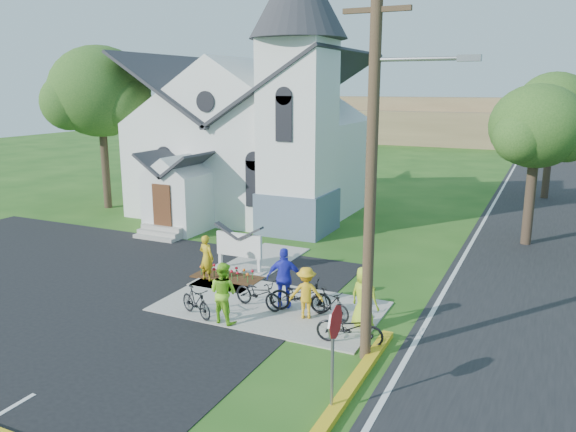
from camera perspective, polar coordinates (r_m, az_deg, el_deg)
The scene contains 23 objects.
ground at distance 18.52m, azimuth -6.71°, elevation -8.95°, with size 120.00×120.00×0.00m, color #235016.
parking_lot at distance 21.61m, azimuth -25.76°, elevation -6.92°, with size 20.00×16.00×0.02m, color black.
road at distance 30.30m, azimuth 26.07°, elevation -1.48°, with size 8.00×90.00×0.02m, color black.
sidewalk at distance 18.22m, azimuth -1.81°, elevation -9.16°, with size 7.00×4.00×0.05m, color gray.
church at distance 30.77m, azimuth -3.31°, elevation 9.92°, with size 12.35×12.00×13.00m.
church_sign at distance 21.36m, azimuth -4.99°, elevation -2.99°, with size 2.20×0.40×1.70m.
flower_bed at distance 20.93m, azimuth -6.18°, elevation -6.21°, with size 2.60×1.10×0.07m, color #39220F.
utility_pole at distance 13.64m, azimuth 8.78°, elevation 6.57°, with size 3.45×0.28×10.00m.
stop_sign at distance 12.11m, azimuth 4.73°, elevation -12.03°, with size 0.11×0.76×2.48m.
tree_lot_corner at distance 33.76m, azimuth -18.56°, elevation 11.86°, with size 5.60×5.60×9.15m.
tree_road_near at distance 26.56m, azimuth 23.96°, elevation 8.26°, with size 4.00×4.00×7.05m.
tree_road_mid at distance 38.52m, azimuth 25.39°, elevation 10.12°, with size 4.40×4.40×7.80m.
distant_hills at distance 71.23m, azimuth 20.76°, elevation 8.38°, with size 61.00×10.00×5.60m.
cyclist_0 at distance 20.46m, azimuth -8.28°, elevation -4.21°, with size 0.61×0.40×1.68m, color gold.
bike_0 at distance 17.92m, azimuth -3.02°, elevation -7.85°, with size 0.63×1.80×0.94m, color black.
cyclist_1 at distance 16.81m, azimuth -6.59°, elevation -7.72°, with size 0.90×0.70×1.84m, color #8CDB29.
bike_1 at distance 17.49m, azimuth -9.32°, elevation -8.59°, with size 0.43×1.53×0.92m, color black.
cyclist_2 at distance 17.76m, azimuth -0.35°, elevation -6.31°, with size 1.14×0.47×1.95m, color #2A2ED3.
bike_2 at distance 17.59m, azimuth 1.26°, elevation -8.10°, with size 0.68×1.96×1.03m, color black.
cyclist_3 at distance 17.05m, azimuth 1.86°, elevation -7.79°, with size 1.03×0.59×1.59m, color gold.
bike_3 at distance 17.15m, azimuth 4.26°, elevation -8.90°, with size 0.43×1.52×0.91m, color black.
cyclist_4 at distance 16.49m, azimuth 7.75°, elevation -8.17°, with size 0.90×0.59×1.85m, color #A7C925.
bike_4 at distance 15.57m, azimuth 6.28°, elevation -11.18°, with size 0.65×1.86×0.98m, color black.
Camera 1 is at (9.22, -14.50, 6.90)m, focal length 35.00 mm.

